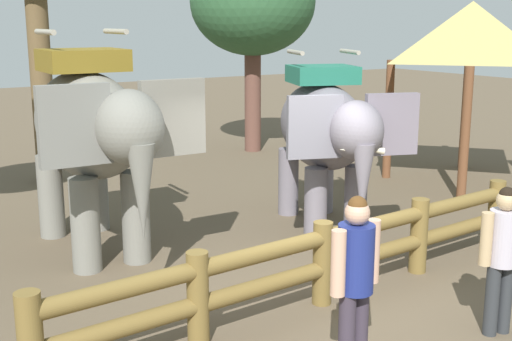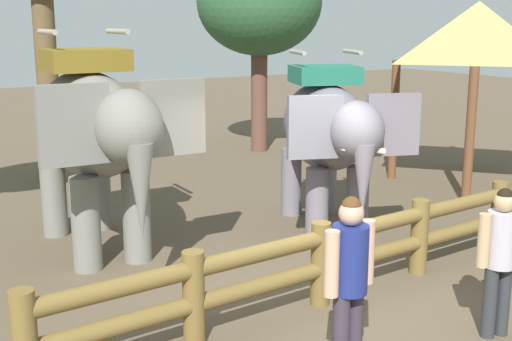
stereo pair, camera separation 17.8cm
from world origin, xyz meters
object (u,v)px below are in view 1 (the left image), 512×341
Objects in this scene: elephant_near_left at (92,131)px; tourist_woman_in_black at (503,250)px; log_fence at (323,257)px; tourist_man_in_blue at (355,274)px; thatched_shelter at (471,34)px; elephant_center at (325,131)px; tree_far_left at (253,4)px.

tourist_woman_in_black is at bearing -59.93° from elephant_near_left.
tourist_woman_in_black is (2.88, -4.97, -0.88)m from elephant_near_left.
log_fence is 1.77m from tourist_man_in_blue.
elephant_center is at bearing -166.91° from thatched_shelter.
tourist_woman_in_black is 11.52m from tree_far_left.
tourist_man_in_blue is at bearing 175.00° from tourist_woman_in_black.
elephant_center is 7.42m from tree_far_left.
thatched_shelter reaches higher than elephant_center.
elephant_center is at bearing 51.81° from log_fence.
tree_far_left is (2.69, 6.56, 2.18)m from elephant_center.
tree_far_left is at bearing 62.97° from log_fence.
elephant_near_left is at bearing 120.07° from tourist_woman_in_black.
tree_far_left is (3.40, 10.62, 2.87)m from tourist_woman_in_black.
thatched_shelter is at bearing 13.09° from elephant_center.
tree_far_left is at bearing 62.89° from tourist_man_in_blue.
log_fence is 3.91m from elephant_near_left.
elephant_center is at bearing -112.30° from tree_far_left.
elephant_near_left is 8.68m from tree_far_left.
tourist_woman_in_black is at bearing -107.73° from tree_far_left.
tree_far_left reaches higher than thatched_shelter.
elephant_near_left is 1.09× the size of elephant_center.
tourist_man_in_blue is at bearing -117.55° from log_fence.
elephant_center reaches higher than log_fence.
tourist_man_in_blue is 12.07m from tree_far_left.
elephant_near_left is 1.01× the size of thatched_shelter.
tree_far_left is at bearing 67.70° from elephant_center.
tourist_woman_in_black reaches higher than log_fence.
elephant_center is (3.59, -0.91, -0.19)m from elephant_near_left.
elephant_near_left reaches higher than tourist_man_in_blue.
elephant_near_left reaches higher than log_fence.
log_fence is at bearing -128.19° from elephant_center.
log_fence is 1.40× the size of tree_far_left.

